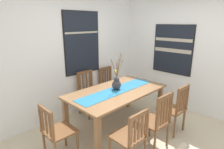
{
  "coord_description": "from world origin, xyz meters",
  "views": [
    {
      "loc": [
        -2.29,
        -1.52,
        2.0
      ],
      "look_at": [
        0.06,
        0.79,
        1.07
      ],
      "focal_mm": 29.61,
      "sensor_mm": 36.0,
      "label": 1
    }
  ],
  "objects_px": {
    "chair_2": "(157,120)",
    "painting_on_side_wall": "(173,49)",
    "chair_3": "(131,136)",
    "painting_on_back_wall": "(82,43)",
    "centerpiece_vase": "(116,83)",
    "dining_table": "(117,95)",
    "chair_1": "(56,131)",
    "chair_0": "(175,108)",
    "chair_5": "(89,92)",
    "chair_4": "(109,85)"
  },
  "relations": [
    {
      "from": "chair_2",
      "to": "painting_on_side_wall",
      "type": "xyz_separation_m",
      "value": [
        1.71,
        0.69,
        0.88
      ]
    },
    {
      "from": "chair_3",
      "to": "painting_on_back_wall",
      "type": "distance_m",
      "value": 2.31
    },
    {
      "from": "centerpiece_vase",
      "to": "painting_on_side_wall",
      "type": "height_order",
      "value": "painting_on_side_wall"
    },
    {
      "from": "dining_table",
      "to": "chair_1",
      "type": "height_order",
      "value": "chair_1"
    },
    {
      "from": "painting_on_side_wall",
      "to": "dining_table",
      "type": "bearing_deg",
      "value": 173.26
    },
    {
      "from": "centerpiece_vase",
      "to": "chair_0",
      "type": "height_order",
      "value": "centerpiece_vase"
    },
    {
      "from": "chair_5",
      "to": "painting_on_side_wall",
      "type": "distance_m",
      "value": 2.19
    },
    {
      "from": "chair_0",
      "to": "chair_2",
      "type": "relative_size",
      "value": 0.97
    },
    {
      "from": "chair_0",
      "to": "chair_3",
      "type": "xyz_separation_m",
      "value": [
        -1.23,
        0.03,
        -0.02
      ]
    },
    {
      "from": "dining_table",
      "to": "chair_4",
      "type": "height_order",
      "value": "chair_4"
    },
    {
      "from": "painting_on_side_wall",
      "to": "chair_4",
      "type": "bearing_deg",
      "value": 133.33
    },
    {
      "from": "chair_3",
      "to": "chair_5",
      "type": "height_order",
      "value": "chair_5"
    },
    {
      "from": "painting_on_side_wall",
      "to": "chair_1",
      "type": "bearing_deg",
      "value": 175.75
    },
    {
      "from": "dining_table",
      "to": "chair_2",
      "type": "distance_m",
      "value": 0.91
    },
    {
      "from": "chair_3",
      "to": "painting_on_side_wall",
      "type": "height_order",
      "value": "painting_on_side_wall"
    },
    {
      "from": "chair_1",
      "to": "chair_5",
      "type": "height_order",
      "value": "chair_5"
    },
    {
      "from": "chair_1",
      "to": "chair_4",
      "type": "distance_m",
      "value": 2.12
    },
    {
      "from": "chair_0",
      "to": "painting_on_back_wall",
      "type": "distance_m",
      "value": 2.31
    },
    {
      "from": "dining_table",
      "to": "chair_2",
      "type": "height_order",
      "value": "chair_2"
    },
    {
      "from": "chair_4",
      "to": "painting_on_back_wall",
      "type": "distance_m",
      "value": 1.26
    },
    {
      "from": "centerpiece_vase",
      "to": "chair_4",
      "type": "bearing_deg",
      "value": 53.56
    },
    {
      "from": "chair_3",
      "to": "chair_4",
      "type": "xyz_separation_m",
      "value": [
        1.27,
        1.74,
        0.01
      ]
    },
    {
      "from": "centerpiece_vase",
      "to": "painting_on_side_wall",
      "type": "relative_size",
      "value": 0.6
    },
    {
      "from": "centerpiece_vase",
      "to": "painting_on_back_wall",
      "type": "relative_size",
      "value": 0.51
    },
    {
      "from": "dining_table",
      "to": "chair_4",
      "type": "bearing_deg",
      "value": 53.67
    },
    {
      "from": "painting_on_side_wall",
      "to": "chair_5",
      "type": "bearing_deg",
      "value": 148.78
    },
    {
      "from": "chair_4",
      "to": "chair_5",
      "type": "distance_m",
      "value": 0.69
    },
    {
      "from": "chair_3",
      "to": "painting_on_side_wall",
      "type": "relative_size",
      "value": 0.77
    },
    {
      "from": "chair_1",
      "to": "chair_2",
      "type": "height_order",
      "value": "chair_2"
    },
    {
      "from": "centerpiece_vase",
      "to": "chair_2",
      "type": "xyz_separation_m",
      "value": [
        -0.05,
        -0.93,
        -0.39
      ]
    },
    {
      "from": "centerpiece_vase",
      "to": "chair_4",
      "type": "height_order",
      "value": "centerpiece_vase"
    },
    {
      "from": "chair_1",
      "to": "chair_5",
      "type": "relative_size",
      "value": 0.91
    },
    {
      "from": "chair_2",
      "to": "chair_3",
      "type": "bearing_deg",
      "value": 175.77
    },
    {
      "from": "chair_2",
      "to": "chair_3",
      "type": "height_order",
      "value": "chair_2"
    },
    {
      "from": "dining_table",
      "to": "centerpiece_vase",
      "type": "xyz_separation_m",
      "value": [
        0.02,
        0.04,
        0.22
      ]
    },
    {
      "from": "chair_0",
      "to": "dining_table",
      "type": "bearing_deg",
      "value": 125.1
    },
    {
      "from": "centerpiece_vase",
      "to": "chair_5",
      "type": "relative_size",
      "value": 0.71
    },
    {
      "from": "painting_on_back_wall",
      "to": "painting_on_side_wall",
      "type": "distance_m",
      "value": 2.1
    },
    {
      "from": "chair_3",
      "to": "painting_on_back_wall",
      "type": "xyz_separation_m",
      "value": [
        0.65,
        1.93,
        1.09
      ]
    },
    {
      "from": "painting_on_back_wall",
      "to": "chair_4",
      "type": "bearing_deg",
      "value": -17.15
    },
    {
      "from": "chair_4",
      "to": "chair_0",
      "type": "bearing_deg",
      "value": -91.24
    },
    {
      "from": "dining_table",
      "to": "painting_on_back_wall",
      "type": "xyz_separation_m",
      "value": [
        0.04,
        1.09,
        0.9
      ]
    },
    {
      "from": "chair_5",
      "to": "painting_on_side_wall",
      "type": "height_order",
      "value": "painting_on_side_wall"
    },
    {
      "from": "dining_table",
      "to": "chair_1",
      "type": "bearing_deg",
      "value": 179.08
    },
    {
      "from": "centerpiece_vase",
      "to": "chair_0",
      "type": "bearing_deg",
      "value": -56.97
    },
    {
      "from": "chair_2",
      "to": "chair_5",
      "type": "distance_m",
      "value": 1.73
    },
    {
      "from": "dining_table",
      "to": "chair_3",
      "type": "xyz_separation_m",
      "value": [
        -0.61,
        -0.85,
        -0.19
      ]
    },
    {
      "from": "centerpiece_vase",
      "to": "chair_0",
      "type": "distance_m",
      "value": 1.16
    },
    {
      "from": "chair_2",
      "to": "painting_on_side_wall",
      "type": "bearing_deg",
      "value": 21.99
    },
    {
      "from": "chair_1",
      "to": "chair_4",
      "type": "relative_size",
      "value": 0.95
    }
  ]
}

